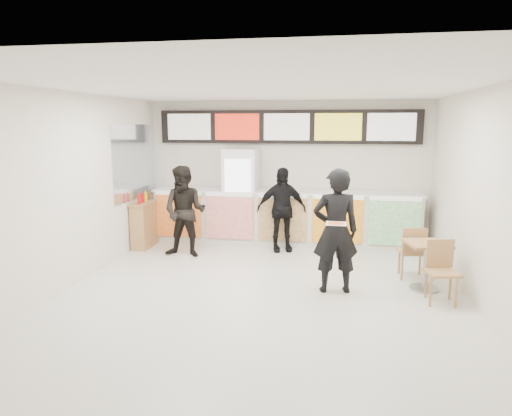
% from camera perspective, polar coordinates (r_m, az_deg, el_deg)
% --- Properties ---
extents(floor, '(7.00, 7.00, 0.00)m').
position_cam_1_polar(floor, '(6.84, 0.67, -11.02)').
color(floor, beige).
rests_on(floor, ground).
extents(ceiling, '(7.00, 7.00, 0.00)m').
position_cam_1_polar(ceiling, '(6.39, 0.73, 14.90)').
color(ceiling, white).
rests_on(ceiling, wall_back).
extents(wall_back, '(6.00, 0.00, 6.00)m').
position_cam_1_polar(wall_back, '(9.89, 3.87, 4.58)').
color(wall_back, silver).
rests_on(wall_back, floor).
extents(wall_left, '(0.00, 7.00, 7.00)m').
position_cam_1_polar(wall_left, '(7.52, -22.53, 1.97)').
color(wall_left, silver).
rests_on(wall_left, floor).
extents(wall_right, '(0.00, 7.00, 7.00)m').
position_cam_1_polar(wall_right, '(6.68, 27.03, 0.66)').
color(wall_right, silver).
rests_on(wall_right, floor).
extents(service_counter, '(5.56, 0.77, 1.14)m').
position_cam_1_polar(service_counter, '(9.63, 3.55, -1.16)').
color(service_counter, silver).
rests_on(service_counter, floor).
extents(menu_board, '(5.50, 0.14, 0.70)m').
position_cam_1_polar(menu_board, '(9.76, 3.88, 10.09)').
color(menu_board, black).
rests_on(menu_board, wall_back).
extents(drinks_fridge, '(0.70, 0.67, 2.00)m').
position_cam_1_polar(drinks_fridge, '(9.71, -1.90, 1.52)').
color(drinks_fridge, white).
rests_on(drinks_fridge, floor).
extents(mirror_panel, '(0.01, 2.00, 1.50)m').
position_cam_1_polar(mirror_panel, '(9.63, -14.85, 5.59)').
color(mirror_panel, '#B2B7BF').
rests_on(mirror_panel, wall_left).
extents(customer_main, '(0.76, 0.57, 1.88)m').
position_cam_1_polar(customer_main, '(6.88, 9.91, -2.86)').
color(customer_main, black).
rests_on(customer_main, floor).
extents(customer_left, '(0.88, 0.70, 1.74)m').
position_cam_1_polar(customer_left, '(8.75, -8.88, -0.46)').
color(customer_left, black).
rests_on(customer_left, floor).
extents(customer_mid, '(1.06, 0.68, 1.68)m').
position_cam_1_polar(customer_mid, '(9.05, 3.19, -0.18)').
color(customer_mid, black).
rests_on(customer_mid, floor).
extents(pizza_slice, '(0.36, 0.36, 0.02)m').
position_cam_1_polar(pizza_slice, '(6.39, 9.98, -1.87)').
color(pizza_slice, beige).
rests_on(pizza_slice, customer_main).
extents(cafe_table, '(0.73, 1.56, 0.88)m').
position_cam_1_polar(cafe_table, '(7.44, 20.49, -5.75)').
color(cafe_table, '#A47A4B').
rests_on(cafe_table, floor).
extents(condiment_ledge, '(0.34, 0.83, 1.11)m').
position_cam_1_polar(condiment_ledge, '(9.70, -13.74, -1.94)').
color(condiment_ledge, '#A47A4B').
rests_on(condiment_ledge, floor).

